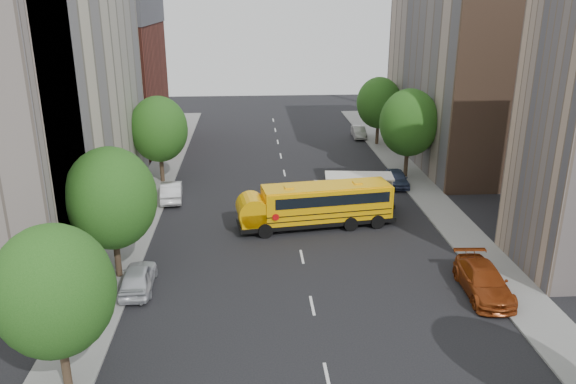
{
  "coord_description": "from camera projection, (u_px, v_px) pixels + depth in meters",
  "views": [
    {
      "loc": [
        -3.1,
        -34.24,
        15.66
      ],
      "look_at": [
        -0.61,
        2.0,
        3.0
      ],
      "focal_mm": 35.0,
      "sensor_mm": 36.0,
      "label": 1
    }
  ],
  "objects": [
    {
      "name": "building_right_far",
      "position": [
        466.0,
        69.0,
        54.65
      ],
      "size": [
        10.0,
        22.0,
        18.0
      ],
      "primitive_type": "cube",
      "color": "#A28E7E",
      "rests_on": "ground"
    },
    {
      "name": "street_tree_1",
      "position": [
        111.0,
        198.0,
        31.5
      ],
      "size": [
        5.12,
        5.12,
        7.9
      ],
      "color": "#38281C",
      "rests_on": "ground"
    },
    {
      "name": "lane_markings",
      "position": [
        289.0,
        194.0,
        47.03
      ],
      "size": [
        0.15,
        64.0,
        0.01
      ],
      "primitive_type": "cube",
      "color": "silver",
      "rests_on": "ground"
    },
    {
      "name": "parked_car_5",
      "position": [
        359.0,
        132.0,
        65.74
      ],
      "size": [
        1.56,
        4.09,
        1.33
      ],
      "primitive_type": "imported",
      "rotation": [
        0.0,
        0.0,
        -0.04
      ],
      "color": "#9F9D99",
      "rests_on": "ground"
    },
    {
      "name": "parked_car_4",
      "position": [
        397.0,
        178.0,
        48.94
      ],
      "size": [
        1.74,
        4.08,
        1.38
      ],
      "primitive_type": "imported",
      "rotation": [
        0.0,
        0.0,
        -0.03
      ],
      "color": "#36415F",
      "rests_on": "ground"
    },
    {
      "name": "building_left_redbrick",
      "position": [
        112.0,
        86.0,
        60.68
      ],
      "size": [
        10.0,
        15.0,
        13.0
      ],
      "primitive_type": "cube",
      "color": "maroon",
      "rests_on": "ground"
    },
    {
      "name": "parked_car_1",
      "position": [
        172.0,
        191.0,
        45.5
      ],
      "size": [
        2.05,
        4.78,
        1.53
      ],
      "primitive_type": "imported",
      "rotation": [
        0.0,
        0.0,
        3.24
      ],
      "color": "silver",
      "rests_on": "ground"
    },
    {
      "name": "sidewalk_right",
      "position": [
        443.0,
        212.0,
        43.04
      ],
      "size": [
        3.0,
        80.0,
        0.12
      ],
      "primitive_type": "cube",
      "color": "slate",
      "rests_on": "ground"
    },
    {
      "name": "street_tree_2",
      "position": [
        159.0,
        129.0,
        48.5
      ],
      "size": [
        4.99,
        4.99,
        7.71
      ],
      "color": "#38281C",
      "rests_on": "ground"
    },
    {
      "name": "street_tree_0",
      "position": [
        54.0,
        291.0,
        22.18
      ],
      "size": [
        4.8,
        4.8,
        7.41
      ],
      "color": "#38281C",
      "rests_on": "ground"
    },
    {
      "name": "parked_car_3",
      "position": [
        483.0,
        281.0,
        31.04
      ],
      "size": [
        2.54,
        5.62,
        1.6
      ],
      "primitive_type": "imported",
      "rotation": [
        0.0,
        0.0,
        -0.06
      ],
      "color": "maroon",
      "rests_on": "ground"
    },
    {
      "name": "safari_truck",
      "position": [
        353.0,
        191.0,
        43.38
      ],
      "size": [
        6.63,
        3.01,
        2.75
      ],
      "rotation": [
        0.0,
        0.0,
        -0.1
      ],
      "color": "black",
      "rests_on": "ground"
    },
    {
      "name": "street_tree_4",
      "position": [
        409.0,
        123.0,
        49.84
      ],
      "size": [
        5.25,
        5.25,
        8.1
      ],
      "color": "#38281C",
      "rests_on": "ground"
    },
    {
      "name": "building_right_sidewall",
      "position": [
        517.0,
        86.0,
        44.29
      ],
      "size": [
        10.1,
        0.3,
        18.0
      ],
      "primitive_type": "cube",
      "color": "brown",
      "rests_on": "ground"
    },
    {
      "name": "ground",
      "position": [
        299.0,
        244.0,
        37.61
      ],
      "size": [
        120.0,
        120.0,
        0.0
      ],
      "primitive_type": "plane",
      "color": "black",
      "rests_on": "ground"
    },
    {
      "name": "school_bus",
      "position": [
        315.0,
        204.0,
        39.84
      ],
      "size": [
        11.49,
        4.1,
        3.17
      ],
      "rotation": [
        0.0,
        0.0,
        0.14
      ],
      "color": "black",
      "rests_on": "ground"
    },
    {
      "name": "parked_car_0",
      "position": [
        138.0,
        277.0,
        31.52
      ],
      "size": [
        1.9,
        4.42,
        1.49
      ],
      "primitive_type": "imported",
      "rotation": [
        0.0,
        0.0,
        3.17
      ],
      "color": "silver",
      "rests_on": "ground"
    },
    {
      "name": "sidewalk_left",
      "position": [
        139.0,
        219.0,
        41.55
      ],
      "size": [
        3.0,
        80.0,
        0.12
      ],
      "primitive_type": "cube",
      "color": "slate",
      "rests_on": "ground"
    },
    {
      "name": "street_tree_5",
      "position": [
        379.0,
        103.0,
        61.26
      ],
      "size": [
        4.86,
        4.86,
        7.51
      ],
      "color": "#38281C",
      "rests_on": "ground"
    },
    {
      "name": "building_left_cream",
      "position": [
        34.0,
        83.0,
        38.8
      ],
      "size": [
        10.0,
        26.0,
        20.0
      ],
      "primitive_type": "cube",
      "color": "#BEB599",
      "rests_on": "ground"
    }
  ]
}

